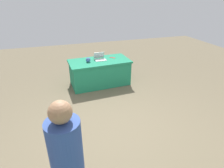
{
  "coord_description": "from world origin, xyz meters",
  "views": [
    {
      "loc": [
        0.85,
        2.91,
        2.54
      ],
      "look_at": [
        -0.14,
        -0.25,
        0.9
      ],
      "focal_mm": 30.3,
      "sensor_mm": 36.0,
      "label": 1
    }
  ],
  "objects_px": {
    "laptop_silver": "(100,58)",
    "scissors_red": "(112,58)",
    "table_foreground": "(100,72)",
    "person_attendee_standing": "(68,163)",
    "yarn_ball": "(88,60)"
  },
  "relations": [
    {
      "from": "laptop_silver",
      "to": "yarn_ball",
      "type": "height_order",
      "value": "laptop_silver"
    },
    {
      "from": "yarn_ball",
      "to": "table_foreground",
      "type": "bearing_deg",
      "value": -174.08
    },
    {
      "from": "person_attendee_standing",
      "to": "yarn_ball",
      "type": "relative_size",
      "value": 12.8
    },
    {
      "from": "laptop_silver",
      "to": "scissors_red",
      "type": "bearing_deg",
      "value": -172.47
    },
    {
      "from": "laptop_silver",
      "to": "scissors_red",
      "type": "distance_m",
      "value": 0.41
    },
    {
      "from": "table_foreground",
      "to": "person_attendee_standing",
      "type": "distance_m",
      "value": 3.82
    },
    {
      "from": "table_foreground",
      "to": "yarn_ball",
      "type": "xyz_separation_m",
      "value": [
        0.33,
        0.03,
        0.43
      ]
    },
    {
      "from": "laptop_silver",
      "to": "person_attendee_standing",
      "type": "bearing_deg",
      "value": 69.13
    },
    {
      "from": "laptop_silver",
      "to": "scissors_red",
      "type": "xyz_separation_m",
      "value": [
        -0.4,
        -0.07,
        -0.04
      ]
    },
    {
      "from": "table_foreground",
      "to": "yarn_ball",
      "type": "height_order",
      "value": "yarn_ball"
    },
    {
      "from": "table_foreground",
      "to": "person_attendee_standing",
      "type": "relative_size",
      "value": 1.06
    },
    {
      "from": "table_foreground",
      "to": "laptop_silver",
      "type": "distance_m",
      "value": 0.41
    },
    {
      "from": "laptop_silver",
      "to": "scissors_red",
      "type": "height_order",
      "value": "laptop_silver"
    },
    {
      "from": "laptop_silver",
      "to": "yarn_ball",
      "type": "bearing_deg",
      "value": 12.47
    },
    {
      "from": "laptop_silver",
      "to": "scissors_red",
      "type": "relative_size",
      "value": 1.81
    }
  ]
}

